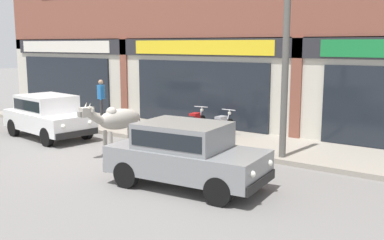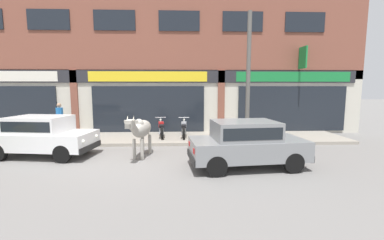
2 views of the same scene
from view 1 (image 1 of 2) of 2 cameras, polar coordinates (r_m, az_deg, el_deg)
name	(u,v)px [view 1 (image 1 of 2)]	position (r m, az deg, el deg)	size (l,w,h in m)	color
ground_plane	(98,156)	(13.23, -11.91, -4.47)	(90.00, 90.00, 0.00)	slate
sidewalk	(175,133)	(15.83, -2.12, -1.69)	(19.00, 2.91, 0.14)	gray
shop_building	(203,3)	(16.97, 1.47, 14.66)	(23.00, 1.40, 9.74)	brown
cow	(117,120)	(13.17, -9.51, 0.01)	(0.79, 2.13, 1.61)	#9E998E
car_0	(185,151)	(10.02, -0.84, -4.01)	(3.73, 1.95, 1.46)	black
car_1	(48,114)	(16.08, -17.84, 0.72)	(3.75, 2.06, 1.46)	black
motorcycle_0	(193,123)	(15.31, 0.11, -0.34)	(0.52, 1.81, 0.88)	black
motorcycle_1	(219,126)	(14.66, 3.39, -0.80)	(0.52, 1.81, 0.88)	black
pedestrian	(101,95)	(18.76, -11.47, 3.16)	(0.36, 0.39, 1.60)	#2D2D33
utility_pole	(286,55)	(12.15, 11.81, 8.08)	(0.18, 0.18, 5.50)	#595651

